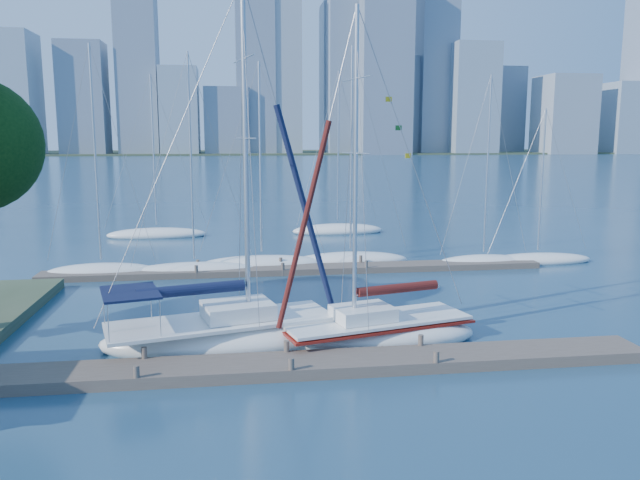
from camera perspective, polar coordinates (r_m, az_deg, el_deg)
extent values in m
plane|color=navy|center=(22.18, -2.85, -11.89)|extent=(700.00, 700.00, 0.00)
cube|color=brown|center=(22.11, -2.85, -11.41)|extent=(26.00, 2.00, 0.40)
cube|color=brown|center=(37.63, -1.99, -2.72)|extent=(30.00, 1.80, 0.36)
cube|color=#38472D|center=(340.70, -7.70, 7.89)|extent=(800.00, 100.00, 1.50)
ellipsoid|color=white|center=(24.78, -8.95, -9.03)|extent=(9.74, 5.27, 1.63)
cube|color=white|center=(24.55, -8.99, -7.35)|extent=(9.02, 4.86, 0.13)
cube|color=white|center=(24.59, -7.53, -6.36)|extent=(3.02, 2.56, 0.60)
cylinder|color=silver|center=(23.81, -6.82, 7.70)|extent=(0.20, 0.20, 12.58)
cylinder|color=silver|center=(24.00, -11.66, -4.73)|extent=(4.28, 1.21, 0.11)
cylinder|color=#0F1633|center=(23.98, -11.66, -4.48)|extent=(4.02, 1.44, 0.43)
cube|color=#0F1633|center=(23.66, -16.98, -4.61)|extent=(2.54, 2.99, 0.09)
ellipsoid|color=white|center=(25.20, 5.09, -8.71)|extent=(8.51, 4.58, 1.42)
cube|color=white|center=(25.00, 5.12, -7.27)|extent=(7.88, 4.23, 0.11)
cube|color=white|center=(24.66, 3.95, -6.68)|extent=(2.63, 2.24, 0.52)
cylinder|color=silver|center=(23.57, 3.27, 6.49)|extent=(0.17, 0.17, 11.83)
cylinder|color=silver|center=(25.17, 7.12, -4.62)|extent=(3.74, 1.05, 0.09)
cylinder|color=#4B1510|center=(25.15, 7.13, -4.41)|extent=(3.51, 1.25, 0.38)
cube|color=maroon|center=(25.05, 5.11, -7.62)|extent=(8.07, 4.38, 0.09)
ellipsoid|color=white|center=(38.94, -19.30, -2.81)|extent=(6.78, 3.34, 1.08)
cylinder|color=silver|center=(38.16, -19.87, 7.41)|extent=(0.12, 0.12, 12.26)
ellipsoid|color=white|center=(38.05, -11.39, -2.76)|extent=(7.72, 4.97, 1.01)
cylinder|color=silver|center=(37.25, -11.72, 7.38)|extent=(0.11, 0.11, 11.95)
ellipsoid|color=white|center=(39.05, -5.34, -2.26)|extent=(8.24, 4.15, 1.17)
cylinder|color=silver|center=(38.28, -5.49, 7.42)|extent=(0.13, 0.13, 11.44)
ellipsoid|color=white|center=(40.18, 2.80, -1.91)|extent=(7.72, 2.99, 1.15)
cylinder|color=silver|center=(39.42, 2.88, 8.28)|extent=(0.13, 0.13, 12.54)
ellipsoid|color=white|center=(41.26, 14.71, -1.96)|extent=(6.22, 2.55, 0.95)
cylinder|color=silver|center=(40.54, 15.07, 6.64)|extent=(0.10, 0.10, 10.99)
ellipsoid|color=white|center=(42.87, 19.25, -1.76)|extent=(7.55, 2.93, 0.95)
cylinder|color=silver|center=(42.23, 19.63, 5.14)|extent=(0.10, 0.10, 8.97)
ellipsoid|color=white|center=(52.69, -14.67, 0.48)|extent=(8.32, 3.74, 1.14)
cylinder|color=silver|center=(52.12, -14.98, 7.87)|extent=(0.12, 0.12, 11.91)
ellipsoid|color=white|center=(53.12, 1.64, 0.87)|extent=(8.10, 4.97, 1.21)
cylinder|color=silver|center=(52.55, 1.68, 8.50)|extent=(0.13, 0.13, 12.34)
cube|color=#8398A9|center=(319.63, -25.80, 11.89)|extent=(15.16, 23.42, 54.79)
cube|color=slate|center=(316.01, -20.81, 11.95)|extent=(20.58, 17.63, 51.55)
cube|color=#8695A1|center=(333.48, -16.14, 11.33)|extent=(14.99, 17.61, 43.61)
cube|color=#8398A9|center=(306.73, -12.70, 11.38)|extent=(17.45, 19.81, 40.52)
cube|color=slate|center=(307.40, -8.53, 10.68)|extent=(20.85, 16.86, 31.71)
cube|color=#8695A1|center=(312.56, -3.78, 15.14)|extent=(21.06, 14.99, 79.60)
cube|color=#8398A9|center=(330.97, 1.48, 14.39)|extent=(15.30, 17.46, 74.60)
cube|color=slate|center=(309.72, 5.93, 15.60)|extent=(24.03, 18.95, 84.29)
cube|color=#8695A1|center=(329.19, 8.72, 11.99)|extent=(14.22, 17.11, 47.95)
cube|color=#8398A9|center=(322.95, 13.75, 12.38)|extent=(22.07, 18.80, 53.46)
cube|color=slate|center=(362.42, 16.65, 11.28)|extent=(14.84, 17.52, 45.63)
cube|color=#8695A1|center=(342.59, 21.41, 10.59)|extent=(24.53, 23.94, 38.75)
cube|color=#8398A9|center=(358.35, 25.70, 9.98)|extent=(14.23, 21.38, 35.64)
cube|color=slate|center=(317.43, -16.47, 17.87)|extent=(18.50, 18.00, 114.44)
cube|color=slate|center=(313.41, -5.96, 16.63)|extent=(18.48, 18.00, 96.32)
cube|color=slate|center=(318.54, 2.52, 16.90)|extent=(19.77, 18.00, 100.15)
cube|color=slate|center=(328.34, 10.51, 14.62)|extent=(18.14, 18.00, 78.38)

